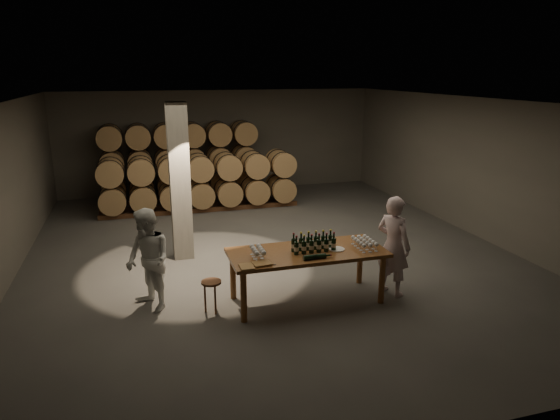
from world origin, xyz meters
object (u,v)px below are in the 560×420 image
object	(u,v)px
plate	(337,249)
person_man	(393,246)
stool	(211,287)
person_woman	(148,260)
bottle_cluster	(314,244)
notebook_near	(262,264)
tasting_table	(307,257)

from	to	relation	value
plate	person_man	xyz separation A→B (m)	(1.03, -0.05, -0.03)
stool	person_man	bearing A→B (deg)	-3.07
plate	person_woman	distance (m)	3.09
bottle_cluster	notebook_near	size ratio (longest dim) A/B	2.64
bottle_cluster	person_woman	size ratio (longest dim) A/B	0.43
bottle_cluster	person_man	distance (m)	1.43
plate	person_man	size ratio (longest dim) A/B	0.15
notebook_near	bottle_cluster	bearing A→B (deg)	12.49
person_man	person_woman	xyz separation A→B (m)	(-4.07, 0.58, -0.04)
plate	notebook_near	world-z (taller)	notebook_near
notebook_near	tasting_table	bearing A→B (deg)	16.63
notebook_near	person_man	world-z (taller)	person_man
bottle_cluster	stool	size ratio (longest dim) A/B	1.36
bottle_cluster	notebook_near	xyz separation A→B (m)	(-0.97, -0.34, -0.10)
bottle_cluster	person_woman	world-z (taller)	person_woman
plate	stool	distance (m)	2.16
plate	person_man	bearing A→B (deg)	-2.99
bottle_cluster	person_woman	xyz separation A→B (m)	(-2.65, 0.48, -0.17)
person_man	stool	bearing A→B (deg)	58.76
tasting_table	person_woman	distance (m)	2.59
notebook_near	stool	size ratio (longest dim) A/B	0.51
tasting_table	bottle_cluster	bearing A→B (deg)	-21.24
plate	stool	size ratio (longest dim) A/B	0.49
tasting_table	notebook_near	xyz separation A→B (m)	(-0.87, -0.38, 0.12)
bottle_cluster	plate	size ratio (longest dim) A/B	2.74
tasting_table	person_man	bearing A→B (deg)	-4.96
notebook_near	person_woman	world-z (taller)	person_woman
bottle_cluster	plate	xyz separation A→B (m)	(0.40, -0.04, -0.11)
plate	notebook_near	size ratio (longest dim) A/B	0.96
person_man	person_woman	distance (m)	4.11
bottle_cluster	stool	distance (m)	1.80
notebook_near	person_woman	bearing A→B (deg)	146.74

